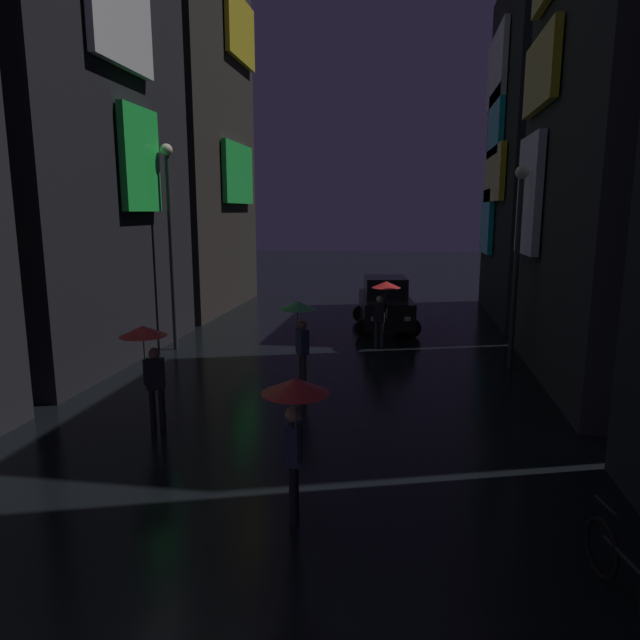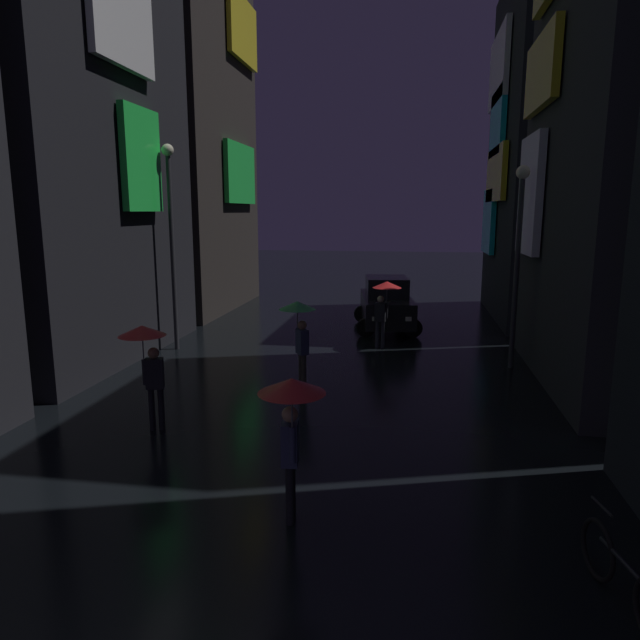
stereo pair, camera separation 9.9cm
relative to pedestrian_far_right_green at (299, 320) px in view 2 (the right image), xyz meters
name	(u,v)px [view 2 (the right image)]	position (x,y,z in m)	size (l,w,h in m)	color
building_left_far	(182,37)	(-7.04, 10.75, 9.67)	(4.25, 7.97, 22.68)	#2D2826
building_right_far	(553,151)	(7.90, 10.74, 4.87)	(4.25, 7.95, 13.05)	black
pedestrian_far_right_green	(299,320)	(0.00, 0.00, 0.00)	(0.90, 0.90, 2.12)	#38332D
pedestrian_midstreet_left_red	(291,410)	(1.16, -6.25, 0.00)	(0.90, 0.90, 2.12)	black
pedestrian_near_crossing_red	(385,296)	(1.85, 4.37, 0.00)	(0.90, 0.90, 2.12)	#2D2D38
pedestrian_foreground_left_red	(146,348)	(-2.32, -3.32, 0.00)	(0.90, 0.90, 2.12)	black
bicycle_parked_at_storefront	(625,578)	(5.04, -7.34, -1.28)	(0.42, 1.80, 0.96)	black
car_distant	(386,304)	(1.76, 7.34, -0.74)	(2.63, 4.32, 1.92)	black
streetlamp_left_far	(171,226)	(-4.56, 3.18, 2.15)	(0.36, 0.36, 6.21)	#2D2D33
streetlamp_right_far	(518,244)	(5.44, 2.64, 1.73)	(0.36, 0.36, 5.43)	#2D2D33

